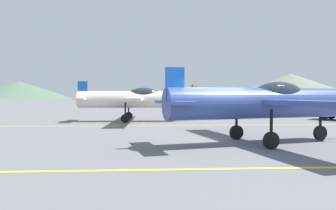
# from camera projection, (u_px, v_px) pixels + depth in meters

# --- Properties ---
(ground_plane) EXTENTS (400.00, 400.00, 0.00)m
(ground_plane) POSITION_uv_depth(u_px,v_px,m) (215.00, 144.00, 11.64)
(ground_plane) COLOR slate
(apron_line_near) EXTENTS (80.00, 0.16, 0.01)m
(apron_line_near) POSITION_uv_depth(u_px,v_px,m) (246.00, 169.00, 7.78)
(apron_line_near) COLOR yellow
(apron_line_near) RESTS_ON ground_plane
(apron_line_far) EXTENTS (80.00, 0.16, 0.01)m
(apron_line_far) POSITION_uv_depth(u_px,v_px,m) (190.00, 125.00, 18.83)
(apron_line_far) COLOR yellow
(apron_line_far) RESTS_ON ground_plane
(airplane_near) EXTENTS (8.50, 9.66, 2.91)m
(airplane_near) POSITION_uv_depth(u_px,v_px,m) (264.00, 102.00, 11.87)
(airplane_near) COLOR #33478C
(airplane_near) RESTS_ON ground_plane
(airplane_mid) EXTENTS (8.38, 9.67, 2.91)m
(airplane_mid) POSITION_uv_depth(u_px,v_px,m) (134.00, 99.00, 21.87)
(airplane_mid) COLOR silver
(airplane_mid) RESTS_ON ground_plane
(airplane_far) EXTENTS (8.47, 9.72, 2.91)m
(airplane_far) POSITION_uv_depth(u_px,v_px,m) (230.00, 98.00, 30.53)
(airplane_far) COLOR silver
(airplane_far) RESTS_ON ground_plane
(hill_left) EXTENTS (56.39, 56.39, 9.50)m
(hill_left) POSITION_uv_depth(u_px,v_px,m) (19.00, 90.00, 165.70)
(hill_left) COLOR #4C6651
(hill_left) RESTS_ON ground_plane
(hill_centerleft) EXTENTS (72.01, 72.01, 13.81)m
(hill_centerleft) POSITION_uv_depth(u_px,v_px,m) (290.00, 86.00, 166.76)
(hill_centerleft) COLOR slate
(hill_centerleft) RESTS_ON ground_plane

